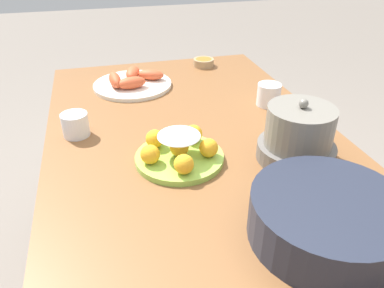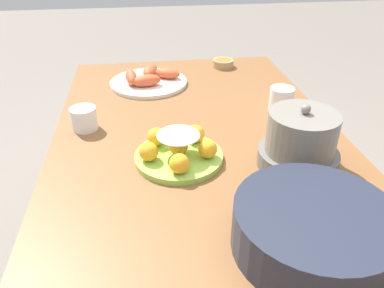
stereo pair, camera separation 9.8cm
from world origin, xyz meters
name	(u,v)px [view 1 (the left image)]	position (x,y,z in m)	size (l,w,h in m)	color
dining_table	(204,180)	(0.00, 0.00, 0.66)	(1.59, 0.85, 0.75)	brown
cake_plate	(179,151)	(0.02, -0.07, 0.78)	(0.23, 0.23, 0.08)	#99CC4C
serving_bowl	(328,217)	(0.36, 0.15, 0.80)	(0.31, 0.31, 0.09)	#232838
sauce_bowl	(204,62)	(-0.68, 0.20, 0.77)	(0.09, 0.09, 0.03)	tan
seafood_platter	(132,82)	(-0.53, -0.13, 0.77)	(0.30, 0.30, 0.06)	silver
cup_near	(75,125)	(-0.19, -0.34, 0.79)	(0.08, 0.08, 0.07)	white
cup_far	(269,95)	(-0.24, 0.30, 0.79)	(0.08, 0.08, 0.08)	white
warming_pot	(298,136)	(0.09, 0.23, 0.82)	(0.20, 0.20, 0.17)	#66605B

